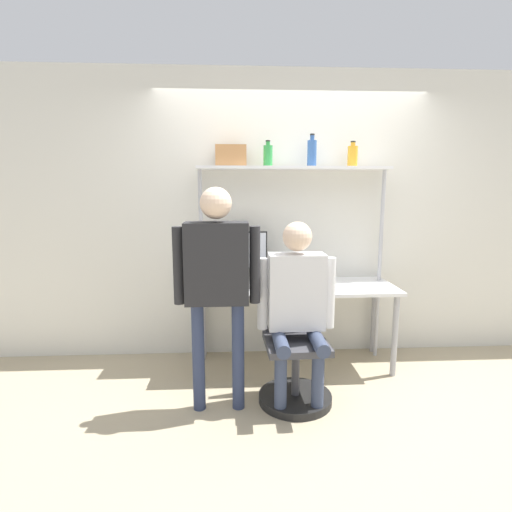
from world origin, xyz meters
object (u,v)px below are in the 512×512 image
laptop (290,279)px  bottle_blue (312,153)px  cell_phone (321,288)px  person_standing (217,271)px  bottle_amber (353,156)px  bottle_green (268,155)px  office_chair (295,363)px  person_seated (297,298)px  storage_box (231,156)px  monitor (239,253)px

laptop → bottle_blue: bearing=43.2°
cell_phone → person_standing: person_standing is taller
cell_phone → bottle_amber: size_ratio=0.67×
cell_phone → bottle_green: bottle_green is taller
office_chair → person_seated: person_seated is taller
person_seated → person_standing: 0.62m
person_seated → storage_box: 1.44m
person_standing → bottle_green: bottle_green is taller
cell_phone → storage_box: storage_box is taller
cell_phone → bottle_green: (-0.45, 0.27, 1.15)m
laptop → person_standing: person_standing is taller
office_chair → bottle_green: 1.79m
monitor → storage_box: size_ratio=1.91×
cell_phone → person_seated: 0.63m
cell_phone → office_chair: (-0.31, -0.50, -0.47)m
cell_phone → storage_box: size_ratio=0.56×
cell_phone → bottle_blue: (-0.06, 0.27, 1.17)m
cell_phone → bottle_blue: size_ratio=0.53×
monitor → bottle_blue: bearing=-1.3°
laptop → bottle_blue: bottle_blue is taller
monitor → cell_phone: size_ratio=3.44×
bottle_blue → person_standing: bearing=-133.5°
bottle_blue → bottle_amber: 0.37m
storage_box → laptop: bearing=-20.3°
bottle_blue → bottle_green: (-0.39, 0.00, -0.02)m
person_standing → bottle_green: (0.43, 0.87, 0.86)m
cell_phone → office_chair: bearing=-121.5°
person_standing → bottle_amber: size_ratio=7.27×
laptop → office_chair: 0.79m
bottle_amber → storage_box: 1.09m
laptop → bottle_green: (-0.19, 0.19, 1.08)m
laptop → cell_phone: 0.28m
bottle_blue → storage_box: size_ratio=1.06×
person_standing → cell_phone: bearing=34.0°
laptop → person_seated: person_seated is taller
laptop → storage_box: storage_box is taller
monitor → bottle_green: 0.92m
bottle_amber → bottle_green: bottle_green is taller
bottle_green → storage_box: bearing=180.0°
cell_phone → bottle_amber: 1.22m
monitor → person_seated: bearing=-63.8°
bottle_blue → bottle_amber: (0.37, 0.00, -0.03)m
monitor → storage_box: bearing=-167.7°
bottle_blue → cell_phone: bearing=-77.7°
office_chair → person_standing: bearing=-170.4°
cell_phone → monitor: bearing=158.0°
person_seated → monitor: bearing=116.2°
bottle_amber → cell_phone: bearing=-138.7°
bottle_blue → storage_box: 0.72m
cell_phone → storage_box: 1.41m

